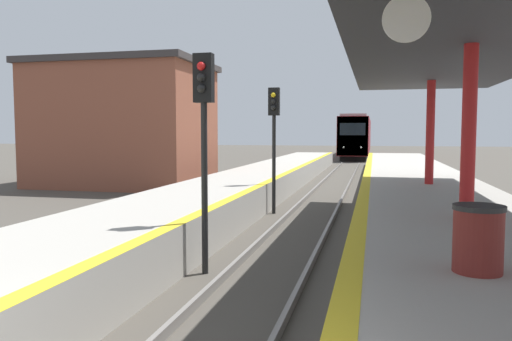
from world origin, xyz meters
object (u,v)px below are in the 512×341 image
Objects in this scene: trash_bin at (478,239)px; train at (357,136)px; signal_mid at (274,126)px; signal_near at (204,120)px.

train is at bearing 93.53° from trash_bin.
train is 41.32m from signal_mid.
signal_mid is (-1.30, -41.29, 0.67)m from train.
train is 5.81× the size of signal_near.
train is at bearing 88.20° from signal_mid.
trash_bin is at bearing -29.45° from signal_near.
signal_mid is at bearing 90.85° from signal_near.
signal_near and signal_mid have the same top height.
signal_mid is at bearing -91.80° from train.
trash_bin is at bearing -65.30° from signal_mid.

